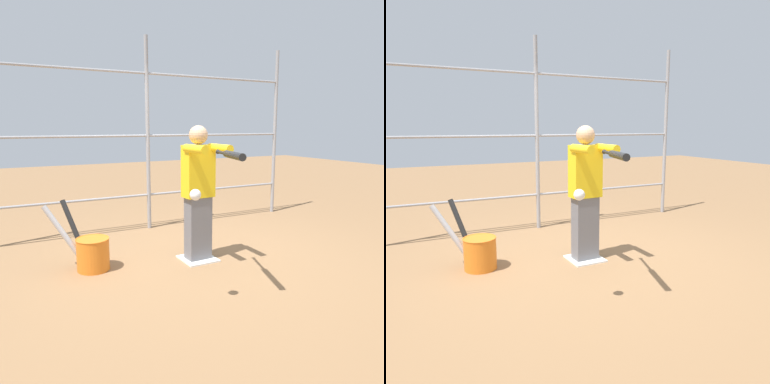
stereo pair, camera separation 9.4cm
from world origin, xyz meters
TOP-DOWN VIEW (x-y plane):
  - ground_plane at (0.00, 0.00)m, footprint 24.00×24.00m
  - home_plate at (0.00, 0.00)m, footprint 0.40×0.40m
  - fence_backstop at (0.00, -1.60)m, footprint 4.97×0.06m
  - batter at (0.00, 0.02)m, footprint 0.41×0.54m
  - baseball_bat_swinging at (0.18, 0.96)m, footprint 0.35×0.90m
  - softball_in_flight at (0.62, 1.08)m, footprint 0.10×0.10m
  - bat_bucket at (1.21, -0.28)m, footprint 0.68×0.61m

SIDE VIEW (x-z plane):
  - ground_plane at x=0.00m, z-range 0.00..0.00m
  - home_plate at x=0.00m, z-range 0.00..0.02m
  - bat_bucket at x=1.21m, z-range -0.17..0.59m
  - batter at x=0.00m, z-range 0.06..1.66m
  - softball_in_flight at x=0.62m, z-range 0.98..1.07m
  - baseball_bat_swinging at x=0.18m, z-range 1.30..1.37m
  - fence_backstop at x=0.00m, z-range 0.00..2.89m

